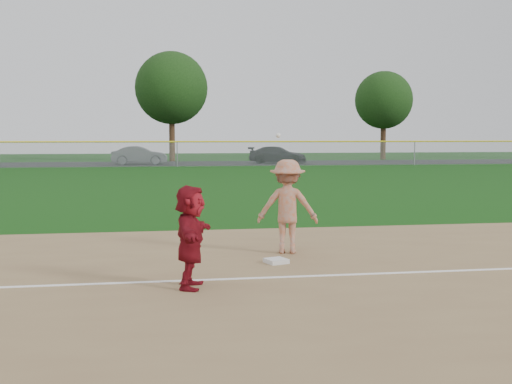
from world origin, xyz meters
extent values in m
plane|color=#0F3E0C|center=(0.00, 0.00, 0.00)|extent=(160.00, 160.00, 0.00)
cube|color=white|center=(0.00, -0.80, 0.03)|extent=(60.00, 0.10, 0.01)
cube|color=black|center=(0.00, 46.00, 0.01)|extent=(120.00, 10.00, 0.01)
cube|color=silver|center=(0.22, 0.44, 0.06)|extent=(0.48, 0.48, 0.09)
imported|color=maroon|center=(-1.52, -1.30, 0.85)|extent=(0.80, 1.60, 1.65)
imported|color=#53555A|center=(-3.05, 44.73, 0.79)|extent=(4.77, 1.71, 1.56)
imported|color=black|center=(9.18, 45.10, 0.76)|extent=(5.57, 3.58, 1.50)
imported|color=#99999B|center=(0.66, 1.47, 0.99)|extent=(1.39, 1.00, 1.94)
sphere|color=white|center=(0.33, 0.86, 2.46)|extent=(0.09, 0.09, 0.09)
plane|color=#999EA0|center=(0.00, 40.00, 1.00)|extent=(110.00, 0.00, 110.00)
cylinder|color=yellow|center=(0.00, 40.00, 2.00)|extent=(110.00, 0.12, 0.12)
cylinder|color=gray|center=(0.00, 40.00, 1.00)|extent=(0.08, 0.08, 2.00)
cylinder|color=gray|center=(20.00, 40.00, 1.00)|extent=(0.08, 0.08, 2.00)
cylinder|color=#3E2716|center=(0.00, 51.50, 2.05)|extent=(0.56, 0.56, 4.10)
sphere|color=black|center=(0.00, 51.50, 7.08)|extent=(7.00, 7.00, 7.00)
cylinder|color=#3B2415|center=(22.00, 52.80, 1.82)|extent=(0.56, 0.56, 3.64)
sphere|color=black|center=(22.00, 52.80, 6.19)|extent=(6.00, 6.00, 6.00)
camera|label=1|loc=(-2.14, -11.45, 2.45)|focal=45.00mm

